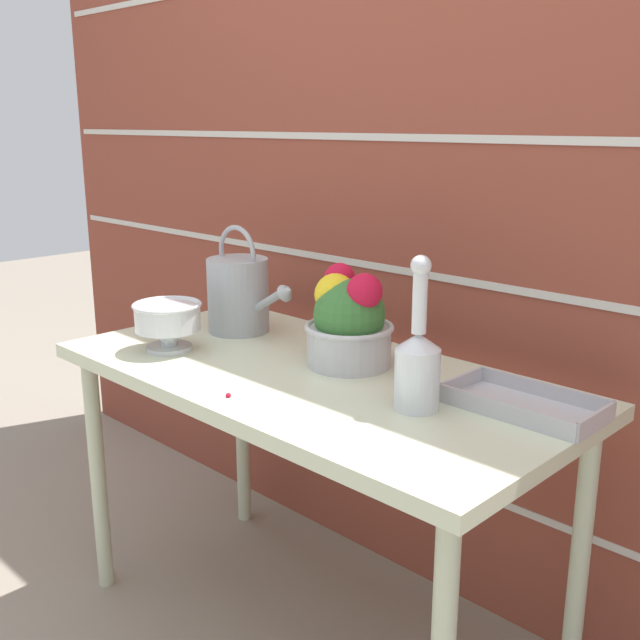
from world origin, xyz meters
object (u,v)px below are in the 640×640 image
Objects in this scene: wire_tray at (524,405)px; glass_decanter at (418,362)px; watering_can at (239,293)px; flower_planter at (348,322)px; crystal_pedestal_bowl at (168,319)px.

glass_decanter is at bearing -138.02° from wire_tray.
watering_can is 0.98× the size of glass_decanter.
crystal_pedestal_bowl is at bearing -150.40° from flower_planter.
flower_planter reaches higher than wire_tray.
watering_can is 1.00× the size of wire_tray.
crystal_pedestal_bowl is 0.57× the size of wire_tray.
glass_decanter is 0.24m from wire_tray.
watering_can is 1.30× the size of flower_planter.
flower_planter is (0.43, -0.01, -0.00)m from watering_can.
glass_decanter is 1.02× the size of wire_tray.
crystal_pedestal_bowl is 0.93m from wire_tray.
crystal_pedestal_bowl is at bearing -162.90° from wire_tray.
crystal_pedestal_bowl is 0.55× the size of glass_decanter.
flower_planter is 0.75× the size of glass_decanter.
glass_decanter is (0.73, -0.13, -0.01)m from watering_can.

